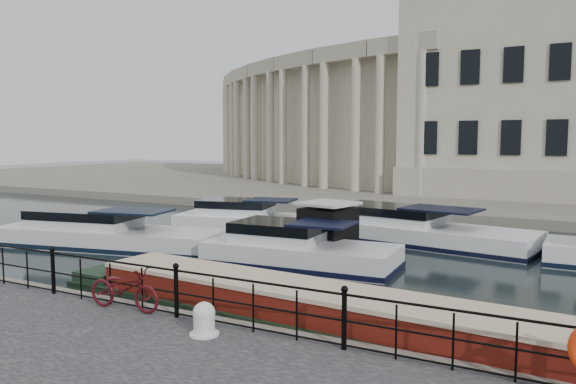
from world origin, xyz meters
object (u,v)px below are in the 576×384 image
Objects in this scene: mooring_bollard at (204,320)px; harbour_hut at (328,232)px; narrowboat at (314,324)px; bicycle at (124,288)px.

mooring_bollard is 0.23× the size of harbour_hut.
narrowboat is at bearing 56.90° from mooring_bollard.
mooring_bollard is at bearing -103.75° from bicycle.
bicycle is at bearing -82.59° from harbour_hut.
bicycle is 4.42m from narrowboat.
harbour_hut reaches higher than narrowboat.
harbour_hut is (0.64, 9.91, -0.11)m from bicycle.
harbour_hut is (-1.98, 10.38, 0.08)m from mooring_bollard.
narrowboat is 5.06× the size of harbour_hut.
bicycle is at bearing -153.24° from narrowboat.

